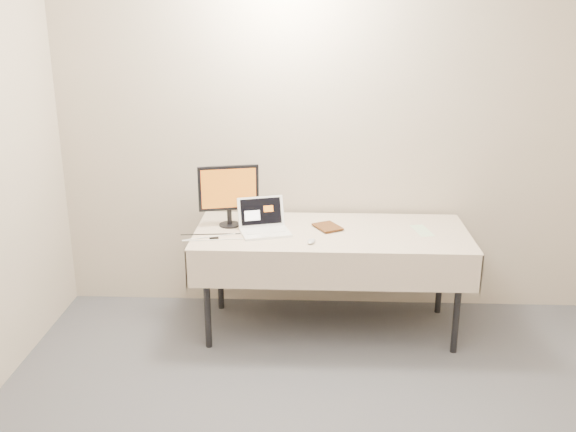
{
  "coord_description": "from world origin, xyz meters",
  "views": [
    {
      "loc": [
        -0.12,
        -2.08,
        2.18
      ],
      "look_at": [
        -0.29,
        1.99,
        0.86
      ],
      "focal_mm": 40.0,
      "sensor_mm": 36.0,
      "label": 1
    }
  ],
  "objects_px": {
    "table": "(331,240)",
    "laptop": "(264,224)",
    "book": "(318,216)",
    "monitor": "(229,191)"
  },
  "relations": [
    {
      "from": "table",
      "to": "laptop",
      "type": "relative_size",
      "value": 4.76
    },
    {
      "from": "book",
      "to": "table",
      "type": "bearing_deg",
      "value": -39.71
    },
    {
      "from": "table",
      "to": "book",
      "type": "height_order",
      "value": "book"
    },
    {
      "from": "monitor",
      "to": "book",
      "type": "relative_size",
      "value": 2.14
    },
    {
      "from": "laptop",
      "to": "monitor",
      "type": "xyz_separation_m",
      "value": [
        -0.25,
        0.11,
        0.2
      ]
    },
    {
      "from": "laptop",
      "to": "monitor",
      "type": "relative_size",
      "value": 0.91
    },
    {
      "from": "table",
      "to": "laptop",
      "type": "xyz_separation_m",
      "value": [
        -0.46,
        -0.02,
        0.11
      ]
    },
    {
      "from": "monitor",
      "to": "book",
      "type": "distance_m",
      "value": 0.64
    },
    {
      "from": "table",
      "to": "monitor",
      "type": "relative_size",
      "value": 4.34
    },
    {
      "from": "laptop",
      "to": "table",
      "type": "bearing_deg",
      "value": -14.15
    }
  ]
}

